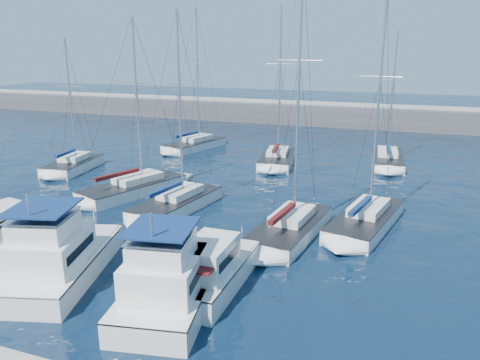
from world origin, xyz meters
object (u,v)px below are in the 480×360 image
(sailboat_mid_e, at_px, (366,220))
(sailboat_back_b, at_px, (277,159))
(sailboat_mid_b, at_px, (134,188))
(motor_yacht_port_outer, at_px, (11,234))
(sailboat_back_c, at_px, (387,160))
(sailboat_mid_c, at_px, (177,203))
(sailboat_mid_d, at_px, (290,227))
(sailboat_back_a, at_px, (195,144))
(motor_yacht_stbd_inner, at_px, (170,284))
(motor_yacht_port_inner, at_px, (57,259))
(motor_yacht_stbd_outer, at_px, (215,272))
(sailboat_mid_a, at_px, (73,165))

(sailboat_mid_e, bearing_deg, sailboat_back_b, 135.87)
(sailboat_mid_b, relative_size, sailboat_mid_e, 0.90)
(motor_yacht_port_outer, xyz_separation_m, sailboat_back_c, (19.84, 29.50, -0.43))
(sailboat_mid_e, distance_m, sailboat_back_c, 18.63)
(sailboat_mid_c, bearing_deg, sailboat_mid_b, 164.70)
(sailboat_mid_b, relative_size, sailboat_mid_d, 0.81)
(sailboat_mid_c, height_order, sailboat_back_a, sailboat_back_a)
(sailboat_mid_b, bearing_deg, motor_yacht_stbd_inner, -32.58)
(motor_yacht_port_outer, bearing_deg, sailboat_mid_e, 39.02)
(motor_yacht_port_inner, height_order, sailboat_back_a, sailboat_back_a)
(sailboat_mid_b, bearing_deg, sailboat_back_b, 78.89)
(motor_yacht_stbd_outer, height_order, sailboat_mid_e, sailboat_mid_e)
(motor_yacht_stbd_inner, bearing_deg, motor_yacht_port_inner, 166.24)
(motor_yacht_stbd_outer, height_order, sailboat_back_c, sailboat_back_c)
(sailboat_mid_b, distance_m, sailboat_mid_d, 14.88)
(motor_yacht_port_outer, bearing_deg, sailboat_back_a, 103.95)
(sailboat_mid_d, relative_size, sailboat_mid_e, 1.11)
(sailboat_mid_e, bearing_deg, sailboat_back_c, 100.21)
(sailboat_mid_b, bearing_deg, motor_yacht_port_inner, -52.77)
(motor_yacht_port_outer, distance_m, sailboat_back_a, 29.77)
(sailboat_mid_d, relative_size, sailboat_back_a, 1.07)
(motor_yacht_port_inner, distance_m, sailboat_back_c, 34.86)
(motor_yacht_stbd_inner, distance_m, sailboat_mid_c, 13.58)
(sailboat_mid_a, distance_m, sailboat_mid_d, 25.66)
(sailboat_mid_b, relative_size, sailboat_mid_c, 0.98)
(sailboat_back_c, bearing_deg, sailboat_mid_a, -160.78)
(sailboat_back_c, bearing_deg, motor_yacht_port_inner, -119.65)
(sailboat_mid_a, distance_m, sailboat_mid_b, 10.84)
(sailboat_mid_a, height_order, sailboat_back_a, sailboat_back_a)
(motor_yacht_stbd_inner, xyz_separation_m, sailboat_mid_b, (-11.22, 14.45, -0.62))
(sailboat_mid_b, height_order, sailboat_mid_c, sailboat_mid_c)
(motor_yacht_port_inner, bearing_deg, sailboat_mid_e, 26.59)
(motor_yacht_port_outer, relative_size, sailboat_mid_e, 0.40)
(motor_yacht_stbd_outer, bearing_deg, sailboat_mid_c, 125.70)
(sailboat_mid_d, relative_size, sailboat_back_b, 1.09)
(sailboat_mid_d, height_order, sailboat_mid_e, sailboat_mid_d)
(motor_yacht_stbd_inner, distance_m, sailboat_mid_b, 18.30)
(motor_yacht_stbd_outer, bearing_deg, sailboat_mid_d, 77.01)
(sailboat_mid_b, xyz_separation_m, sailboat_mid_c, (5.19, -2.29, 0.01))
(motor_yacht_stbd_outer, distance_m, sailboat_back_b, 26.53)
(sailboat_back_b, bearing_deg, motor_yacht_port_inner, -106.71)
(sailboat_mid_a, xyz_separation_m, sailboat_mid_e, (28.53, -5.63, 0.02))
(motor_yacht_stbd_outer, distance_m, sailboat_mid_e, 12.81)
(sailboat_mid_a, relative_size, sailboat_back_a, 0.78)
(motor_yacht_port_inner, height_order, sailboat_back_c, sailboat_back_c)
(sailboat_mid_c, bearing_deg, sailboat_back_b, 87.71)
(motor_yacht_stbd_inner, relative_size, sailboat_back_c, 0.63)
(sailboat_mid_a, relative_size, sailboat_mid_b, 0.90)
(sailboat_mid_a, bearing_deg, sailboat_back_a, 54.16)
(motor_yacht_port_outer, height_order, motor_yacht_port_inner, motor_yacht_port_inner)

